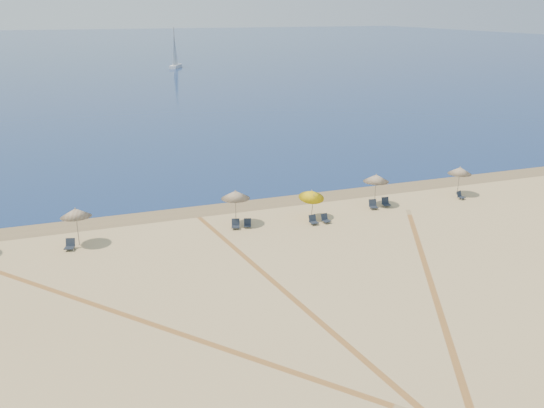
{
  "coord_description": "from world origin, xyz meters",
  "views": [
    {
      "loc": [
        -12.82,
        -15.87,
        14.62
      ],
      "look_at": [
        0.0,
        20.0,
        1.3
      ],
      "focal_mm": 37.15,
      "sensor_mm": 36.0,
      "label": 1
    }
  ],
  "objects_px": {
    "chair_1": "(70,245)",
    "sailboat_0": "(175,56)",
    "umbrella_2": "(235,195)",
    "umbrella_3": "(312,194)",
    "umbrella_1": "(76,213)",
    "chair_3": "(248,224)",
    "umbrella_4": "(376,178)",
    "chair_4": "(313,220)",
    "chair_5": "(325,219)",
    "chair_2": "(236,224)",
    "umbrella_5": "(460,171)",
    "chair_7": "(386,202)",
    "chair_8": "(460,196)",
    "chair_6": "(373,205)"
  },
  "relations": [
    {
      "from": "chair_1",
      "to": "sailboat_0",
      "type": "height_order",
      "value": "sailboat_0"
    },
    {
      "from": "umbrella_2",
      "to": "umbrella_3",
      "type": "bearing_deg",
      "value": -6.76
    },
    {
      "from": "umbrella_1",
      "to": "chair_3",
      "type": "distance_m",
      "value": 11.46
    },
    {
      "from": "umbrella_2",
      "to": "umbrella_4",
      "type": "relative_size",
      "value": 1.01
    },
    {
      "from": "chair_4",
      "to": "chair_5",
      "type": "xyz_separation_m",
      "value": [
        0.95,
        -0.02,
        -0.01
      ]
    },
    {
      "from": "umbrella_1",
      "to": "chair_2",
      "type": "relative_size",
      "value": 3.31
    },
    {
      "from": "umbrella_1",
      "to": "umbrella_5",
      "type": "height_order",
      "value": "umbrella_1"
    },
    {
      "from": "umbrella_3",
      "to": "chair_2",
      "type": "bearing_deg",
      "value": 179.83
    },
    {
      "from": "umbrella_1",
      "to": "chair_4",
      "type": "xyz_separation_m",
      "value": [
        15.86,
        -1.7,
        -1.95
      ]
    },
    {
      "from": "umbrella_5",
      "to": "chair_2",
      "type": "xyz_separation_m",
      "value": [
        -19.33,
        -1.01,
        -1.8
      ]
    },
    {
      "from": "umbrella_3",
      "to": "umbrella_5",
      "type": "distance_m",
      "value": 13.62
    },
    {
      "from": "umbrella_5",
      "to": "chair_7",
      "type": "relative_size",
      "value": 3.35
    },
    {
      "from": "chair_5",
      "to": "sailboat_0",
      "type": "relative_size",
      "value": 0.07
    },
    {
      "from": "umbrella_4",
      "to": "sailboat_0",
      "type": "height_order",
      "value": "sailboat_0"
    },
    {
      "from": "chair_3",
      "to": "sailboat_0",
      "type": "bearing_deg",
      "value": 100.2
    },
    {
      "from": "chair_2",
      "to": "umbrella_1",
      "type": "bearing_deg",
      "value": -166.5
    },
    {
      "from": "umbrella_3",
      "to": "umbrella_4",
      "type": "xyz_separation_m",
      "value": [
        5.81,
        0.99,
        0.36
      ]
    },
    {
      "from": "umbrella_2",
      "to": "chair_2",
      "type": "distance_m",
      "value": 2.08
    },
    {
      "from": "umbrella_4",
      "to": "sailboat_0",
      "type": "bearing_deg",
      "value": 87.42
    },
    {
      "from": "chair_2",
      "to": "chair_8",
      "type": "bearing_deg",
      "value": 17.17
    },
    {
      "from": "chair_1",
      "to": "umbrella_1",
      "type": "bearing_deg",
      "value": 61.83
    },
    {
      "from": "chair_3",
      "to": "chair_7",
      "type": "bearing_deg",
      "value": 21.22
    },
    {
      "from": "umbrella_2",
      "to": "chair_1",
      "type": "relative_size",
      "value": 3.17
    },
    {
      "from": "chair_5",
      "to": "chair_6",
      "type": "distance_m",
      "value": 4.93
    },
    {
      "from": "umbrella_4",
      "to": "chair_1",
      "type": "relative_size",
      "value": 3.14
    },
    {
      "from": "umbrella_5",
      "to": "chair_4",
      "type": "xyz_separation_m",
      "value": [
        -13.88,
        -2.09,
        -1.8
      ]
    },
    {
      "from": "chair_4",
      "to": "chair_7",
      "type": "bearing_deg",
      "value": 10.49
    },
    {
      "from": "umbrella_5",
      "to": "chair_4",
      "type": "bearing_deg",
      "value": -171.45
    },
    {
      "from": "sailboat_0",
      "to": "chair_4",
      "type": "bearing_deg",
      "value": -70.17
    },
    {
      "from": "umbrella_5",
      "to": "chair_3",
      "type": "distance_m",
      "value": 18.59
    },
    {
      "from": "chair_8",
      "to": "umbrella_5",
      "type": "bearing_deg",
      "value": 46.84
    },
    {
      "from": "chair_3",
      "to": "umbrella_3",
      "type": "bearing_deg",
      "value": 18.59
    },
    {
      "from": "chair_6",
      "to": "chair_1",
      "type": "bearing_deg",
      "value": -167.69
    },
    {
      "from": "umbrella_3",
      "to": "umbrella_4",
      "type": "distance_m",
      "value": 5.9
    },
    {
      "from": "chair_7",
      "to": "umbrella_4",
      "type": "bearing_deg",
      "value": 158.13
    },
    {
      "from": "chair_1",
      "to": "chair_7",
      "type": "distance_m",
      "value": 23.3
    },
    {
      "from": "chair_1",
      "to": "chair_6",
      "type": "distance_m",
      "value": 22.08
    },
    {
      "from": "umbrella_5",
      "to": "chair_6",
      "type": "xyz_separation_m",
      "value": [
        -8.23,
        -0.62,
        -1.78
      ]
    },
    {
      "from": "umbrella_3",
      "to": "chair_6",
      "type": "xyz_separation_m",
      "value": [
        5.35,
        0.4,
        -1.57
      ]
    },
    {
      "from": "chair_4",
      "to": "chair_8",
      "type": "distance_m",
      "value": 13.52
    },
    {
      "from": "chair_4",
      "to": "chair_8",
      "type": "bearing_deg",
      "value": 2.04
    },
    {
      "from": "chair_3",
      "to": "chair_4",
      "type": "height_order",
      "value": "chair_4"
    },
    {
      "from": "umbrella_2",
      "to": "chair_4",
      "type": "relative_size",
      "value": 3.91
    },
    {
      "from": "umbrella_1",
      "to": "chair_4",
      "type": "relative_size",
      "value": 3.88
    },
    {
      "from": "chair_5",
      "to": "chair_1",
      "type": "bearing_deg",
      "value": 163.29
    },
    {
      "from": "umbrella_5",
      "to": "chair_6",
      "type": "height_order",
      "value": "umbrella_5"
    },
    {
      "from": "chair_3",
      "to": "chair_6",
      "type": "distance_m",
      "value": 10.25
    },
    {
      "from": "umbrella_3",
      "to": "chair_7",
      "type": "relative_size",
      "value": 3.24
    },
    {
      "from": "chair_6",
      "to": "chair_3",
      "type": "bearing_deg",
      "value": -166.06
    },
    {
      "from": "umbrella_5",
      "to": "chair_5",
      "type": "distance_m",
      "value": 13.23
    }
  ]
}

